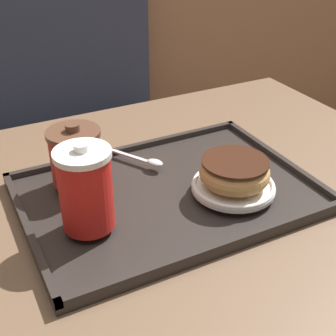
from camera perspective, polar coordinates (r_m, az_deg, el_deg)
name	(u,v)px	position (r m, az deg, el deg)	size (l,w,h in m)	color
booth_bench	(25,186)	(1.78, -17.05, -2.08)	(1.11, 0.44, 1.00)	#33384C
cafe_table	(185,260)	(0.99, 2.03, -11.18)	(1.08, 0.89, 0.74)	brown
serving_tray	(168,194)	(0.88, 0.00, -3.20)	(0.53, 0.37, 0.02)	#282321
coffee_cup_front	(86,189)	(0.74, -10.00, -2.51)	(0.09, 0.09, 0.15)	red
coffee_cup_rear	(76,156)	(0.87, -11.19, 1.43)	(0.10, 0.10, 0.12)	red
plate_with_chocolate_donut	(233,186)	(0.86, 7.96, -2.18)	(0.15, 0.15, 0.01)	white
donut_chocolate_glazed	(234,172)	(0.85, 8.11, -0.44)	(0.13, 0.13, 0.05)	tan
spoon	(147,161)	(0.94, -2.53, 0.91)	(0.08, 0.12, 0.01)	silver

